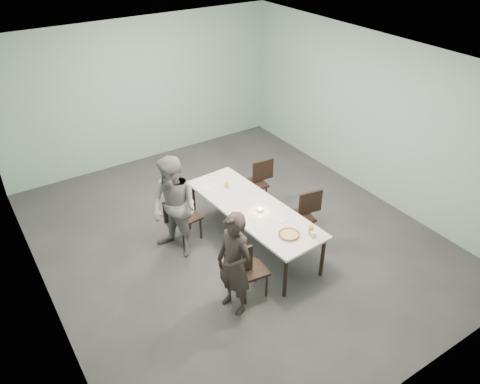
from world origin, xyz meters
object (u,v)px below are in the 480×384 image
chair_near_left (246,268)px  tealight (260,210)px  pizza (289,235)px  side_plate (281,219)px  chair_far_left (181,215)px  water_tumbler (313,235)px  diner_near (234,264)px  beer_glass (311,230)px  table (253,210)px  diner_far (174,208)px  amber_tumbler (227,185)px  chair_far_right (258,180)px  chair_near_right (304,212)px

chair_near_left → tealight: (0.76, 0.74, 0.27)m
pizza → side_plate: bearing=69.0°
chair_far_left → water_tumbler: (1.19, -1.87, 0.29)m
diner_near → tealight: bearing=116.4°
chair_near_left → beer_glass: size_ratio=5.80×
table → diner_far: (-1.12, 0.52, 0.16)m
chair_far_left → amber_tumbler: bearing=-5.8°
chair_near_left → chair_far_left: 1.66m
beer_glass → table: bearing=105.7°
chair_far_right → water_tumbler: size_ratio=9.67×
chair_near_left → chair_near_right: bearing=28.3°
chair_far_left → chair_far_right: same height
pizza → side_plate: 0.41m
chair_far_right → tealight: (-0.78, -1.16, 0.27)m
side_plate → chair_far_right: bearing=67.3°
chair_near_right → tealight: 0.86m
chair_far_left → side_plate: chair_far_left is taller
side_plate → water_tumbler: (0.12, -0.60, 0.04)m
chair_far_left → water_tumbler: bearing=-62.9°
diner_far → side_plate: diner_far is taller
chair_far_left → side_plate: size_ratio=4.83×
side_plate → tealight: size_ratio=3.21×
amber_tumbler → side_plate: bearing=-81.3°
diner_far → amber_tumbler: diner_far is taller
water_tumbler → chair_far_right: bearing=76.4°
chair_near_right → chair_near_left: bearing=31.5°
chair_near_right → water_tumbler: 1.03m
tealight → beer_glass: bearing=-72.7°
chair_near_right → pizza: chair_near_right is taller
chair_near_left → chair_far_left: size_ratio=1.00×
chair_near_left → beer_glass: beer_glass is taller
water_tumbler → side_plate: bearing=101.6°
chair_far_left → diner_far: bearing=-138.4°
table → pizza: (0.02, -0.90, 0.08)m
water_tumbler → tealight: size_ratio=1.61×
chair_far_right → side_plate: bearing=72.8°
diner_far → amber_tumbler: size_ratio=21.29×
chair_far_right → beer_glass: bearing=81.8°
diner_far → amber_tumbler: 1.12m
chair_near_left → chair_far_right: size_ratio=1.00×
diner_near → chair_near_left: bearing=101.0°
chair_far_left → chair_near_right: 2.02m
beer_glass → amber_tumbler: (-0.33, 1.80, -0.03)m
chair_far_left → beer_glass: beer_glass is taller
table → diner_far: size_ratio=1.56×
chair_near_left → side_plate: size_ratio=4.83×
diner_far → diner_near: bearing=-17.1°
diner_near → diner_far: size_ratio=0.92×
side_plate → water_tumbler: size_ratio=2.00×
chair_far_left → chair_near_right: size_ratio=1.00×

